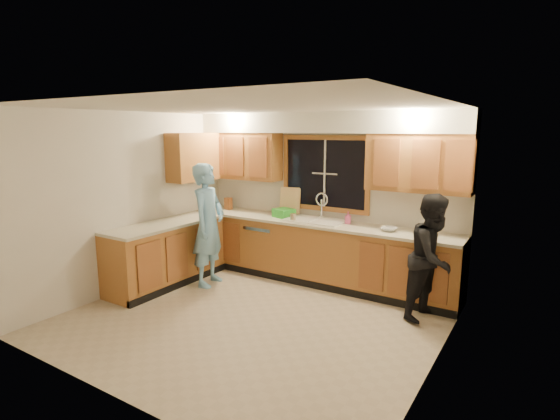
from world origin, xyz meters
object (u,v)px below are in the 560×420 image
(dishwasher, at_px, (267,247))
(dish_crate, at_px, (284,213))
(knife_block, at_px, (228,204))
(man, at_px, (208,225))
(soap_bottle, at_px, (348,218))
(bowl, at_px, (389,229))
(woman, at_px, (433,257))
(sink, at_px, (315,225))
(stove, at_px, (136,264))

(dishwasher, height_order, dish_crate, dish_crate)
(knife_block, bearing_deg, man, -61.56)
(soap_bottle, distance_m, bowl, 0.67)
(dishwasher, xyz_separation_m, woman, (2.65, -0.40, 0.35))
(man, bearing_deg, soap_bottle, -72.17)
(sink, xyz_separation_m, man, (-1.25, -0.94, 0.03))
(man, xyz_separation_m, soap_bottle, (1.73, 1.04, 0.11))
(man, distance_m, knife_block, 1.12)
(dishwasher, xyz_separation_m, man, (-0.40, -0.93, 0.48))
(dishwasher, distance_m, knife_block, 1.05)
(stove, xyz_separation_m, knife_block, (0.10, 1.90, 0.57))
(soap_bottle, bearing_deg, knife_block, -179.21)
(woman, distance_m, dish_crate, 2.41)
(woman, xyz_separation_m, bowl, (-0.67, 0.38, 0.18))
(knife_block, bearing_deg, woman, -3.36)
(sink, height_order, stove, sink)
(dishwasher, bearing_deg, sink, 0.99)
(dishwasher, bearing_deg, bowl, -0.78)
(sink, distance_m, soap_bottle, 0.50)
(woman, relative_size, knife_block, 7.61)
(dish_crate, relative_size, soap_bottle, 1.60)
(sink, relative_size, woman, 0.56)
(man, xyz_separation_m, woman, (3.05, 0.52, -0.13))
(sink, distance_m, bowl, 1.13)
(dishwasher, relative_size, knife_block, 4.10)
(man, relative_size, knife_block, 8.91)
(man, bearing_deg, bowl, -82.61)
(dish_crate, relative_size, bowl, 1.32)
(man, relative_size, woman, 1.17)
(sink, relative_size, bowl, 4.09)
(soap_bottle, height_order, bowl, soap_bottle)
(sink, distance_m, dish_crate, 0.57)
(stove, height_order, knife_block, knife_block)
(sink, distance_m, man, 1.57)
(knife_block, height_order, bowl, knife_block)
(stove, relative_size, woman, 0.59)
(stove, height_order, dish_crate, dish_crate)
(bowl, bearing_deg, dishwasher, 179.22)
(soap_bottle, xyz_separation_m, bowl, (0.66, -0.14, -0.06))
(dish_crate, bearing_deg, woman, -10.33)
(dishwasher, bearing_deg, stove, -117.69)
(dishwasher, relative_size, woman, 0.54)
(stove, distance_m, bowl, 3.46)
(dish_crate, xyz_separation_m, bowl, (1.68, -0.05, -0.04))
(sink, relative_size, man, 0.48)
(dishwasher, bearing_deg, soap_bottle, 4.98)
(dishwasher, bearing_deg, woman, -8.69)
(stove, height_order, soap_bottle, soap_bottle)
(dish_crate, height_order, bowl, dish_crate)
(dishwasher, distance_m, dish_crate, 0.65)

